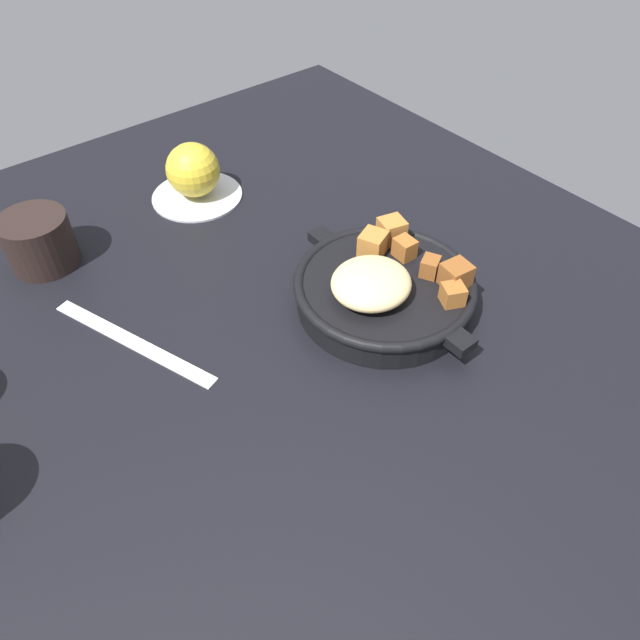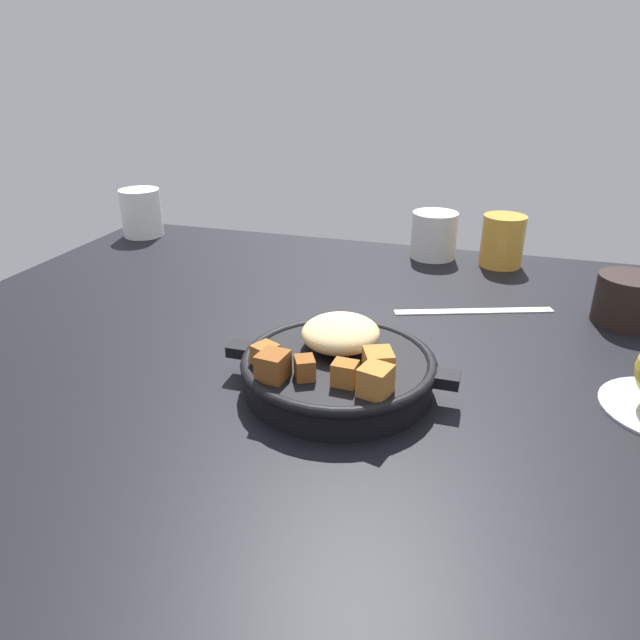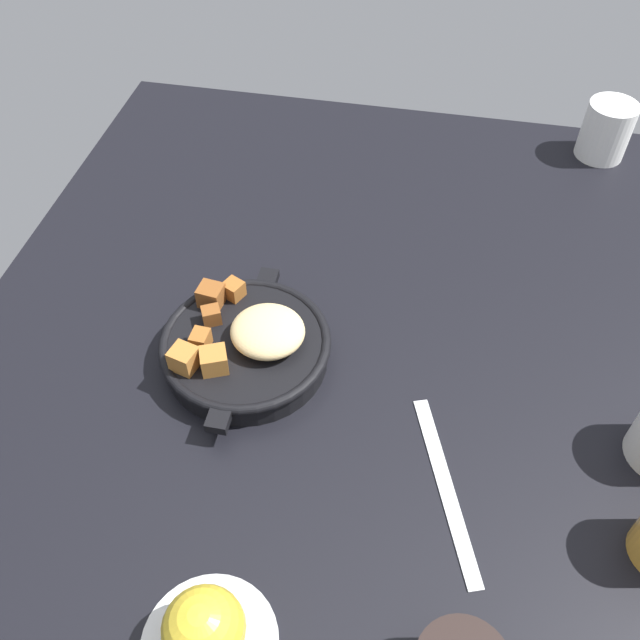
{
  "view_description": "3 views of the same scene",
  "coord_description": "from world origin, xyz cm",
  "px_view_note": "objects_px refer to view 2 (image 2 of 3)",
  "views": [
    {
      "loc": [
        -32.19,
        27.69,
        46.74
      ],
      "look_at": [
        -1.39,
        2.79,
        6.63
      ],
      "focal_mm": 33.41,
      "sensor_mm": 36.0,
      "label": 1
    },
    {
      "loc": [
        14.65,
        -59.3,
        31.67
      ],
      "look_at": [
        -3.02,
        -1.23,
        4.17
      ],
      "focal_mm": 32.61,
      "sensor_mm": 36.0,
      "label": 2
    },
    {
      "loc": [
        49.52,
        10.06,
        65.02
      ],
      "look_at": [
        -1.57,
        -0.04,
        5.87
      ],
      "focal_mm": 38.44,
      "sensor_mm": 36.0,
      "label": 3
    }
  ],
  "objects_px": {
    "butter_knife": "(474,311)",
    "coffee_mug_dark": "(627,300)",
    "ceramic_mug_white": "(434,235)",
    "cast_iron_skillet": "(338,366)",
    "white_creamer_pitcher": "(141,213)",
    "juice_glass_amber": "(502,241)"
  },
  "relations": [
    {
      "from": "coffee_mug_dark",
      "to": "cast_iron_skillet",
      "type": "bearing_deg",
      "value": -139.55
    },
    {
      "from": "butter_knife",
      "to": "juice_glass_amber",
      "type": "relative_size",
      "value": 2.59
    },
    {
      "from": "coffee_mug_dark",
      "to": "ceramic_mug_white",
      "type": "relative_size",
      "value": 1.02
    },
    {
      "from": "butter_knife",
      "to": "white_creamer_pitcher",
      "type": "distance_m",
      "value": 0.67
    },
    {
      "from": "cast_iron_skillet",
      "to": "white_creamer_pitcher",
      "type": "height_order",
      "value": "white_creamer_pitcher"
    },
    {
      "from": "white_creamer_pitcher",
      "to": "ceramic_mug_white",
      "type": "bearing_deg",
      "value": 2.83
    },
    {
      "from": "white_creamer_pitcher",
      "to": "juice_glass_amber",
      "type": "distance_m",
      "value": 0.67
    },
    {
      "from": "cast_iron_skillet",
      "to": "white_creamer_pitcher",
      "type": "relative_size",
      "value": 2.74
    },
    {
      "from": "butter_knife",
      "to": "ceramic_mug_white",
      "type": "distance_m",
      "value": 0.24
    },
    {
      "from": "juice_glass_amber",
      "to": "ceramic_mug_white",
      "type": "bearing_deg",
      "value": 174.57
    },
    {
      "from": "white_creamer_pitcher",
      "to": "coffee_mug_dark",
      "type": "height_order",
      "value": "white_creamer_pitcher"
    },
    {
      "from": "white_creamer_pitcher",
      "to": "ceramic_mug_white",
      "type": "xyz_separation_m",
      "value": [
        0.55,
        0.03,
        -0.01
      ]
    },
    {
      "from": "coffee_mug_dark",
      "to": "ceramic_mug_white",
      "type": "xyz_separation_m",
      "value": [
        -0.27,
        0.2,
        0.01
      ]
    },
    {
      "from": "juice_glass_amber",
      "to": "ceramic_mug_white",
      "type": "relative_size",
      "value": 1.07
    },
    {
      "from": "cast_iron_skillet",
      "to": "ceramic_mug_white",
      "type": "xyz_separation_m",
      "value": [
        0.04,
        0.47,
        0.01
      ]
    },
    {
      "from": "butter_knife",
      "to": "coffee_mug_dark",
      "type": "relative_size",
      "value": 2.72
    },
    {
      "from": "butter_knife",
      "to": "coffee_mug_dark",
      "type": "xyz_separation_m",
      "value": [
        0.19,
        0.02,
        0.03
      ]
    },
    {
      "from": "butter_knife",
      "to": "cast_iron_skillet",
      "type": "bearing_deg",
      "value": -136.46
    },
    {
      "from": "coffee_mug_dark",
      "to": "juice_glass_amber",
      "type": "xyz_separation_m",
      "value": [
        -0.16,
        0.19,
        0.01
      ]
    },
    {
      "from": "cast_iron_skillet",
      "to": "coffee_mug_dark",
      "type": "xyz_separation_m",
      "value": [
        0.31,
        0.27,
        0.01
      ]
    },
    {
      "from": "cast_iron_skillet",
      "to": "butter_knife",
      "type": "relative_size",
      "value": 1.12
    },
    {
      "from": "cast_iron_skillet",
      "to": "butter_knife",
      "type": "height_order",
      "value": "cast_iron_skillet"
    }
  ]
}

